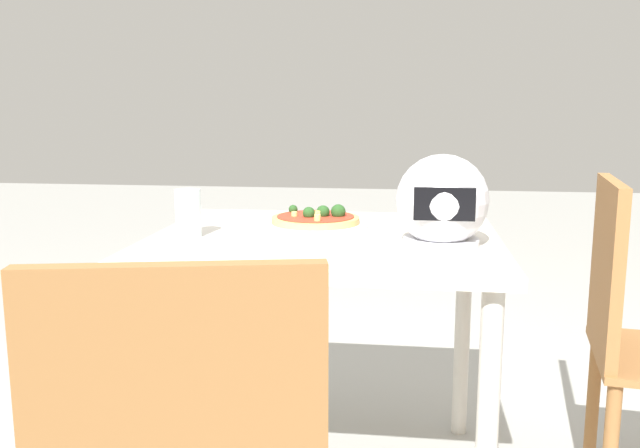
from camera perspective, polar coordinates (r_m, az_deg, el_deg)
dining_table at (r=1.87m, az=0.40°, el=-3.94°), size 0.94×0.84×0.73m
pizza_plate at (r=1.98m, az=-0.38°, el=-0.07°), size 0.31×0.31×0.01m
pizza at (r=1.97m, az=-0.30°, el=0.48°), size 0.26×0.26×0.06m
motorcycle_helmet at (r=1.72m, az=10.28°, el=1.79°), size 0.23×0.23×0.23m
drinking_glass at (r=1.86m, az=-11.07°, el=0.92°), size 0.07×0.07×0.13m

